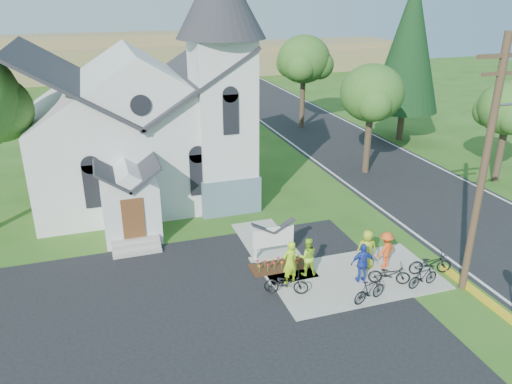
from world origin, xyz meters
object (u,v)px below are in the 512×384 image
object	(u,v)px
bike_0	(286,283)
bike_3	(423,277)
cyclist_0	(290,262)
bike_2	(389,274)
church_sign	(273,237)
utility_pole	(486,162)
bike_4	(430,263)
cyclist_4	(367,249)
cyclist_3	(386,250)
cyclist_2	(363,263)
cyclist_1	(307,256)
bike_1	(370,291)

from	to	relation	value
bike_0	bike_3	distance (m)	5.59
cyclist_0	bike_2	size ratio (longest dim) A/B	1.13
church_sign	bike_2	bearing A→B (deg)	-43.19
utility_pole	church_sign	bearing A→B (deg)	144.40
bike_0	bike_4	size ratio (longest dim) A/B	0.94
cyclist_4	bike_4	size ratio (longest dim) A/B	0.94
cyclist_3	bike_4	distance (m)	1.90
church_sign	cyclist_4	world-z (taller)	cyclist_4
cyclist_0	cyclist_2	xyz separation A→B (m)	(2.87, -0.82, -0.09)
cyclist_3	bike_0	bearing A→B (deg)	-12.86
bike_3	cyclist_0	bearing A→B (deg)	60.93
cyclist_0	bike_0	world-z (taller)	cyclist_0
utility_pole	bike_3	size ratio (longest dim) A/B	6.70
cyclist_1	bike_4	distance (m)	5.24
cyclist_0	bike_0	distance (m)	0.93
utility_pole	cyclist_0	world-z (taller)	utility_pole
cyclist_0	bike_0	xyz separation A→B (m)	(-0.41, -0.68, -0.49)
bike_1	cyclist_3	bearing A→B (deg)	-56.82
bike_2	bike_3	xyz separation A→B (m)	(1.18, -0.62, 0.00)
church_sign	cyclist_2	world-z (taller)	cyclist_2
bike_4	cyclist_4	bearing A→B (deg)	71.66
church_sign	cyclist_1	xyz separation A→B (m)	(0.85, -1.83, -0.13)
bike_2	bike_4	bearing A→B (deg)	-62.09
cyclist_3	utility_pole	bearing A→B (deg)	113.41
bike_1	bike_2	size ratio (longest dim) A/B	0.92
bike_0	cyclist_3	bearing A→B (deg)	-59.96
bike_0	bike_1	size ratio (longest dim) A/B	1.14
cyclist_1	cyclist_2	distance (m)	2.29
cyclist_0	church_sign	bearing A→B (deg)	-106.88
utility_pole	bike_2	xyz separation A→B (m)	(-2.79, 1.16, -4.91)
cyclist_1	cyclist_4	xyz separation A→B (m)	(2.68, -0.25, 0.03)
cyclist_2	bike_3	distance (m)	2.47
church_sign	cyclist_3	size ratio (longest dim) A/B	1.33
cyclist_3	bike_3	bearing A→B (deg)	89.11
bike_1	cyclist_4	world-z (taller)	cyclist_4
bike_0	church_sign	bearing A→B (deg)	13.26
utility_pole	cyclist_3	bearing A→B (deg)	133.29
cyclist_2	cyclist_3	distance (m)	1.70
cyclist_2	bike_3	xyz separation A→B (m)	(2.16, -1.11, -0.41)
utility_pole	cyclist_2	world-z (taller)	utility_pole
bike_1	bike_0	bearing A→B (deg)	48.74
bike_2	bike_4	world-z (taller)	bike_4
cyclist_0	cyclist_4	distance (m)	3.62
cyclist_1	church_sign	bearing A→B (deg)	-54.30
church_sign	cyclist_3	xyz separation A→B (m)	(4.32, -2.31, -0.15)
cyclist_0	bike_0	size ratio (longest dim) A/B	1.08
bike_2	utility_pole	bearing A→B (deg)	-88.39
cyclist_1	cyclist_2	xyz separation A→B (m)	(1.94, -1.22, 0.01)
utility_pole	cyclist_0	bearing A→B (deg)	159.60
utility_pole	bike_3	world-z (taller)	utility_pole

